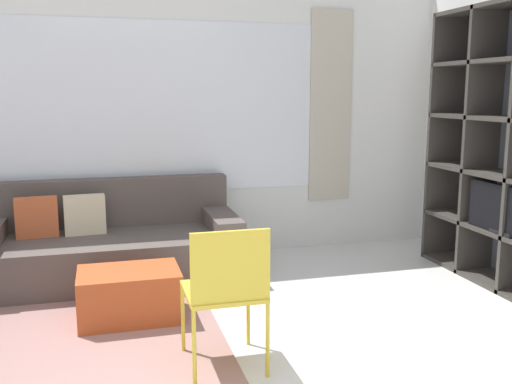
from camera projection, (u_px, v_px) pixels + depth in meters
wall_back at (156, 118)px, 5.37m from camera, size 6.92×0.11×2.70m
area_rug at (5, 334)px, 3.80m from camera, size 2.81×2.19×0.01m
couch_main at (109, 246)px, 4.94m from camera, size 2.17×0.98×0.82m
ottoman at (130, 295)px, 4.03m from camera, size 0.70×0.48×0.36m
folding_chair at (226, 285)px, 3.22m from camera, size 0.44×0.46×0.86m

